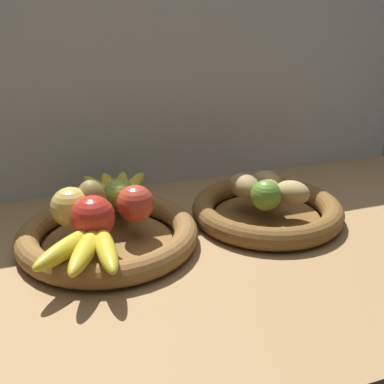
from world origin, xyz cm
name	(u,v)px	position (x,y,z in cm)	size (l,w,h in cm)	color
ground_plane	(196,239)	(0.00, 0.00, -1.50)	(140.00, 90.00, 3.00)	#9E774C
back_wall	(152,73)	(0.00, 30.00, 27.50)	(140.00, 3.00, 55.00)	silver
fruit_bowl_left	(108,235)	(-17.37, 0.62, 2.09)	(34.01, 34.01, 4.52)	brown
fruit_bowl_right	(267,210)	(16.22, 0.62, 2.09)	(31.71, 31.71, 4.52)	brown
apple_green_back	(119,195)	(-13.90, 5.85, 7.75)	(6.44, 6.44, 6.44)	#8CAD3D
apple_red_right	(136,204)	(-12.01, -0.49, 8.03)	(7.01, 7.01, 7.01)	#CC422D
apple_golden_left	(71,207)	(-23.55, 1.81, 8.24)	(7.44, 7.44, 7.44)	#DBB756
apple_red_front	(93,217)	(-20.46, -4.10, 8.35)	(7.65, 7.65, 7.65)	red
pear_brown	(91,201)	(-19.74, 2.60, 8.59)	(5.56, 5.79, 8.13)	olive
banana_bunch_front	(87,247)	(-22.51, -10.39, 6.13)	(14.25, 17.41, 3.22)	gold
banana_bunch_back	(116,190)	(-13.19, 13.01, 6.05)	(15.83, 20.16, 3.05)	yellow
potato_small	(292,193)	(19.75, -2.92, 6.97)	(7.26, 5.47, 4.89)	tan
potato_back	(266,181)	(18.43, 5.47, 6.70)	(6.68, 5.86, 4.35)	#A38451
potato_large	(268,190)	(16.22, 0.62, 6.65)	(6.25, 4.86, 4.26)	#A38451
potato_oblong	(244,186)	(12.25, 3.71, 7.04)	(8.02, 5.79, 5.02)	#A38451
lime_near	(266,195)	(13.37, -3.66, 7.58)	(6.10, 6.10, 6.10)	olive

